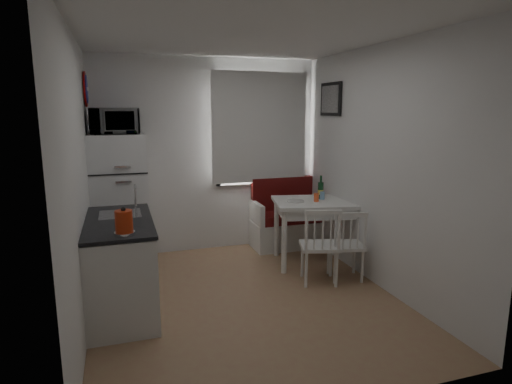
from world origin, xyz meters
TOP-DOWN VIEW (x-y plane):
  - floor at (0.00, 0.00)m, footprint 3.00×3.50m
  - ceiling at (0.00, 0.00)m, footprint 3.00×3.50m
  - wall_back at (0.00, 1.75)m, footprint 3.00×0.02m
  - wall_front at (0.00, -1.75)m, footprint 3.00×0.02m
  - wall_left at (-1.50, 0.00)m, footprint 0.02×3.50m
  - wall_right at (1.50, 0.00)m, footprint 0.02×3.50m
  - window at (0.70, 1.72)m, footprint 1.22×0.06m
  - curtain at (0.70, 1.65)m, footprint 1.35×0.02m
  - kitchen_counter at (-1.20, 0.16)m, footprint 0.62×1.32m
  - wall_sign at (-1.47, 1.45)m, footprint 0.03×0.40m
  - picture_frame at (1.48, 1.10)m, footprint 0.04×0.52m
  - bench at (1.24, 1.51)m, footprint 1.35×0.52m
  - dining_table at (1.17, 0.76)m, footprint 1.21×0.96m
  - chair_left at (0.92, 0.10)m, footprint 0.50×0.49m
  - chair_right at (1.25, 0.10)m, footprint 0.46×0.44m
  - fridge at (-1.18, 1.40)m, footprint 0.66×0.66m
  - microwave at (-1.18, 1.35)m, footprint 0.55×0.37m
  - kettle at (-1.15, -0.38)m, footprint 0.17×0.17m
  - wine_bottle at (1.25, 0.86)m, footprint 0.07×0.07m
  - drinking_glass_orange at (1.12, 0.71)m, footprint 0.06×0.06m
  - drinking_glass_blue at (1.25, 0.81)m, footprint 0.06×0.06m
  - plate at (0.87, 0.78)m, footprint 0.22×0.22m

SIDE VIEW (x-z plane):
  - floor at x=0.00m, z-range -0.01..0.01m
  - bench at x=1.24m, z-range -0.16..0.80m
  - kitchen_counter at x=-1.20m, z-range -0.12..1.04m
  - chair_right at x=1.25m, z-range 0.29..0.73m
  - chair_left at x=0.92m, z-range 0.31..0.77m
  - dining_table at x=1.17m, z-range 0.31..1.12m
  - plate at x=0.87m, z-range 0.81..0.82m
  - fridge at x=-1.18m, z-range 0.00..1.64m
  - drinking_glass_blue at x=1.25m, z-range 0.81..0.91m
  - drinking_glass_orange at x=1.12m, z-range 0.81..0.91m
  - wine_bottle at x=1.25m, z-range 0.81..1.10m
  - kettle at x=-1.15m, z-range 0.90..1.13m
  - wall_back at x=0.00m, z-range 0.00..2.60m
  - wall_front at x=0.00m, z-range 0.00..2.60m
  - wall_left at x=-1.50m, z-range 0.00..2.60m
  - wall_right at x=1.50m, z-range 0.00..2.60m
  - window at x=0.70m, z-range 0.89..2.36m
  - curtain at x=0.70m, z-range 0.93..2.42m
  - microwave at x=-1.18m, z-range 1.64..1.94m
  - picture_frame at x=1.48m, z-range 1.84..2.26m
  - wall_sign at x=-1.47m, z-range 1.95..2.35m
  - ceiling at x=0.00m, z-range 2.59..2.61m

